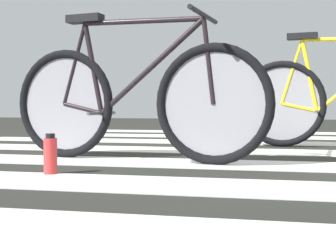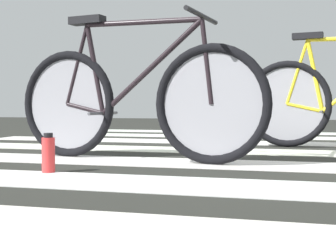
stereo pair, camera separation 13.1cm
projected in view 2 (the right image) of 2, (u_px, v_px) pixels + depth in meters
ground at (259, 150)px, 3.70m from camera, size 18.00×14.00×0.02m
crosswalk_markings at (255, 152)px, 3.47m from camera, size 5.47×5.02×0.00m
bicycle_1_of_2 at (134, 100)px, 2.94m from camera, size 1.72×0.54×0.93m
water_bottle at (48, 154)px, 2.42m from camera, size 0.07×0.07×0.21m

